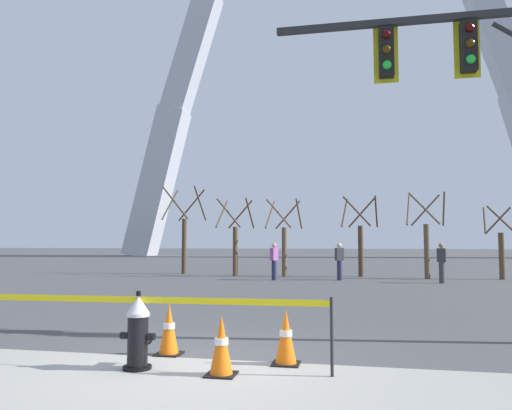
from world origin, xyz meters
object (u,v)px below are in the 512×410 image
at_px(fire_hydrant, 138,332).
at_px(pedestrian_walking_left, 274,261).
at_px(monument_arch, 334,52).
at_px(traffic_cone_curb_edge, 221,346).
at_px(pedestrian_standing_center, 339,261).
at_px(pedestrian_walking_right, 442,262).
at_px(traffic_cone_by_hydrant, 169,330).
at_px(traffic_cone_mid_sidewalk, 286,338).

distance_m(fire_hydrant, pedestrian_walking_left, 15.09).
relative_size(fire_hydrant, monument_arch, 0.02).
bearing_deg(fire_hydrant, pedestrian_walking_left, 92.65).
bearing_deg(fire_hydrant, traffic_cone_curb_edge, -4.17).
distance_m(pedestrian_walking_left, pedestrian_standing_center, 2.80).
xyz_separation_m(pedestrian_walking_left, pedestrian_walking_right, (6.79, -0.28, 0.00)).
relative_size(fire_hydrant, traffic_cone_by_hydrant, 1.36).
bearing_deg(pedestrian_walking_left, traffic_cone_by_hydrant, -86.84).
bearing_deg(traffic_cone_by_hydrant, monument_arch, 89.37).
relative_size(traffic_cone_by_hydrant, pedestrian_walking_right, 0.46).
bearing_deg(pedestrian_standing_center, traffic_cone_curb_edge, -93.44).
relative_size(traffic_cone_mid_sidewalk, monument_arch, 0.01).
bearing_deg(pedestrian_walking_left, traffic_cone_curb_edge, -83.14).
xyz_separation_m(pedestrian_walking_left, pedestrian_standing_center, (2.76, 0.45, 0.00)).
bearing_deg(pedestrian_standing_center, pedestrian_walking_right, -10.35).
distance_m(pedestrian_walking_left, pedestrian_walking_right, 6.80).
bearing_deg(monument_arch, pedestrian_standing_center, -87.65).
xyz_separation_m(traffic_cone_by_hydrant, pedestrian_standing_center, (1.97, 14.68, 0.46)).
relative_size(monument_arch, pedestrian_standing_center, 34.31).
distance_m(pedestrian_standing_center, pedestrian_walking_right, 4.10).
height_order(traffic_cone_by_hydrant, pedestrian_standing_center, pedestrian_standing_center).
height_order(monument_arch, pedestrian_walking_left, monument_arch).
bearing_deg(traffic_cone_by_hydrant, traffic_cone_mid_sidewalk, -7.86).
height_order(monument_arch, pedestrian_standing_center, monument_arch).
xyz_separation_m(fire_hydrant, pedestrian_walking_right, (6.10, 14.78, 0.35)).
bearing_deg(fire_hydrant, traffic_cone_mid_sidewalk, 18.30).
bearing_deg(traffic_cone_curb_edge, fire_hydrant, 175.83).
distance_m(fire_hydrant, pedestrian_walking_right, 16.00).
bearing_deg(traffic_cone_curb_edge, pedestrian_walking_right, 71.52).
relative_size(traffic_cone_mid_sidewalk, traffic_cone_curb_edge, 1.00).
height_order(pedestrian_walking_left, pedestrian_walking_right, same).
distance_m(traffic_cone_by_hydrant, traffic_cone_curb_edge, 1.39).
relative_size(traffic_cone_curb_edge, pedestrian_walking_left, 0.46).
bearing_deg(monument_arch, traffic_cone_by_hydrant, -90.63).
xyz_separation_m(traffic_cone_by_hydrant, pedestrian_walking_right, (6.01, 13.94, 0.46)).
bearing_deg(monument_arch, traffic_cone_mid_sidewalk, -88.63).
xyz_separation_m(traffic_cone_by_hydrant, monument_arch, (0.54, 49.54, 23.27)).
relative_size(traffic_cone_curb_edge, pedestrian_walking_right, 0.46).
xyz_separation_m(monument_arch, pedestrian_standing_center, (1.43, -34.86, -22.82)).
relative_size(pedestrian_walking_left, pedestrian_walking_right, 1.00).
relative_size(fire_hydrant, traffic_cone_mid_sidewalk, 1.36).
bearing_deg(pedestrian_walking_left, monument_arch, 87.84).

